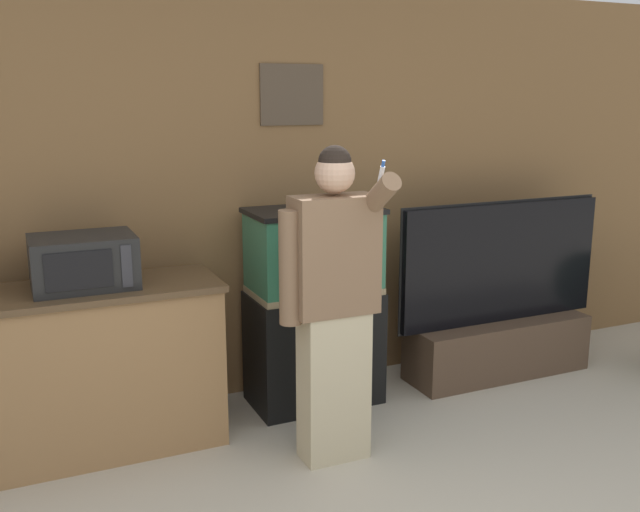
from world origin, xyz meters
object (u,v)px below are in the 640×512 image
at_px(aquarium_on_stand, 314,307).
at_px(tv_on_stand, 498,325).
at_px(microwave, 83,261).
at_px(person_standing, 333,302).
at_px(counter_island, 63,374).

xyz_separation_m(aquarium_on_stand, tv_on_stand, (1.35, -0.11, -0.27)).
relative_size(microwave, person_standing, 0.32).
xyz_separation_m(counter_island, tv_on_stand, (2.86, -0.02, -0.11)).
xyz_separation_m(counter_island, microwave, (0.15, 0.02, 0.60)).
relative_size(tv_on_stand, person_standing, 0.94).
xyz_separation_m(aquarium_on_stand, person_standing, (-0.20, -0.71, 0.25)).
bearing_deg(tv_on_stand, counter_island, 179.52).
bearing_deg(microwave, tv_on_stand, -0.86).
distance_m(counter_island, person_standing, 1.50).
distance_m(microwave, tv_on_stand, 2.80).
xyz_separation_m(tv_on_stand, person_standing, (-1.56, -0.60, 0.52)).
height_order(aquarium_on_stand, person_standing, person_standing).
height_order(counter_island, tv_on_stand, tv_on_stand).
xyz_separation_m(microwave, tv_on_stand, (2.71, -0.04, -0.71)).
relative_size(counter_island, microwave, 3.21).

